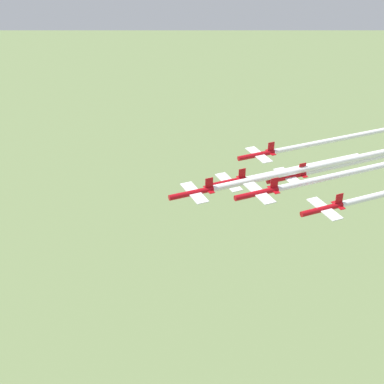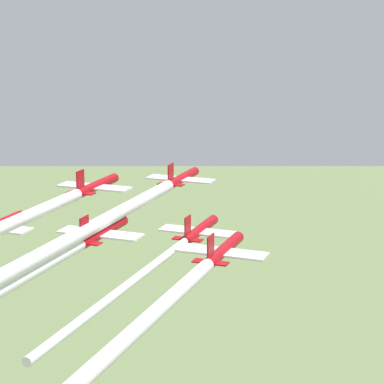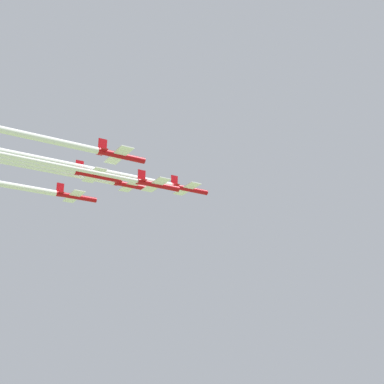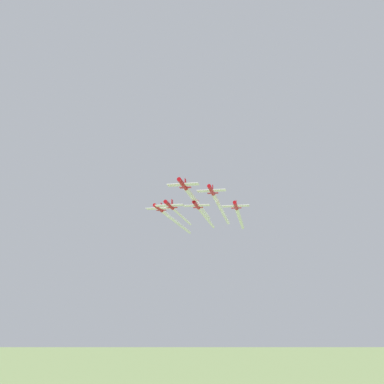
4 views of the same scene
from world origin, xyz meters
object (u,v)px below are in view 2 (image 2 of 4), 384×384
Objects in this scene: jet_2 at (199,230)px; jet_5 at (223,251)px; jet_1 at (95,186)px; jet_0 at (181,178)px; jet_4 at (101,232)px.

jet_2 is 13.09m from jet_5.
jet_1 reaches higher than jet_5.
jet_1 reaches higher than jet_0.
jet_4 is (5.03, -21.80, -1.11)m from jet_0.
jet_1 is at bearing 120.47° from jet_4.
jet_4 is at bearing 180.00° from jet_5.
jet_4 is at bearing -90.00° from jet_0.
jet_0 is 1.00× the size of jet_1.
jet_4 is 1.00× the size of jet_5.
jet_5 is at bearing -59.53° from jet_2.
jet_1 is 13.80m from jet_2.
jet_2 is at bearing -59.53° from jet_0.
jet_2 is (12.83, 2.96, -4.13)m from jet_1.
jet_0 is at bearing 120.47° from jet_2.
jet_5 is (8.93, -9.42, 1.69)m from jet_2.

